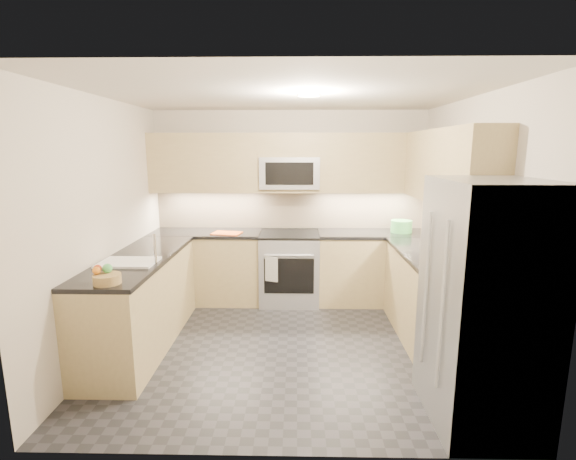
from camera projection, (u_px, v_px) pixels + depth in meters
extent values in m
cube|color=black|center=(287.00, 345.00, 4.33)|extent=(3.60, 3.20, 0.00)
cube|color=beige|center=(287.00, 94.00, 3.86)|extent=(3.60, 3.20, 0.02)
cube|color=beige|center=(290.00, 205.00, 5.67)|extent=(3.60, 0.02, 2.50)
cube|color=beige|center=(282.00, 275.00, 2.53)|extent=(3.60, 0.02, 2.50)
cube|color=beige|center=(106.00, 226.00, 4.13)|extent=(0.02, 3.20, 2.50)
cube|color=beige|center=(472.00, 228.00, 4.06)|extent=(0.02, 3.20, 2.50)
cube|color=tan|center=(208.00, 268.00, 5.55)|extent=(1.42, 0.60, 0.90)
cube|color=tan|center=(372.00, 269.00, 5.50)|extent=(1.42, 0.60, 0.90)
cube|color=tan|center=(431.00, 300.00, 4.37)|extent=(0.60, 1.70, 0.90)
cube|color=tan|center=(141.00, 303.00, 4.28)|extent=(0.60, 2.00, 0.90)
cube|color=black|center=(206.00, 233.00, 5.46)|extent=(1.42, 0.63, 0.04)
cube|color=black|center=(373.00, 234.00, 5.41)|extent=(1.42, 0.63, 0.04)
cube|color=black|center=(434.00, 256.00, 4.28)|extent=(0.63, 1.70, 0.04)
cube|color=black|center=(138.00, 259.00, 4.19)|extent=(0.63, 2.00, 0.04)
cube|color=tan|center=(290.00, 163.00, 5.38)|extent=(3.60, 0.35, 0.75)
cube|color=tan|center=(448.00, 167.00, 4.22)|extent=(0.35, 1.95, 0.75)
cube|color=#C9B291|center=(290.00, 209.00, 5.67)|extent=(3.60, 0.01, 0.51)
cube|color=#C9B291|center=(454.00, 225.00, 4.51)|extent=(0.01, 2.30, 0.51)
cube|color=#A6A7AE|center=(289.00, 268.00, 5.50)|extent=(0.76, 0.65, 0.91)
cube|color=black|center=(289.00, 234.00, 5.41)|extent=(0.76, 0.65, 0.03)
cube|color=black|center=(289.00, 276.00, 5.18)|extent=(0.62, 0.02, 0.45)
cylinder|color=#B2B5BA|center=(289.00, 255.00, 5.10)|extent=(0.60, 0.02, 0.02)
cube|color=#A3A5AB|center=(290.00, 173.00, 5.38)|extent=(0.76, 0.40, 0.40)
cube|color=black|center=(289.00, 174.00, 5.18)|extent=(0.60, 0.01, 0.28)
cube|color=gray|center=(485.00, 304.00, 3.01)|extent=(0.70, 0.90, 1.80)
cylinder|color=#B2B5BA|center=(442.00, 307.00, 2.83)|extent=(0.02, 0.02, 1.20)
cylinder|color=#B2B5BA|center=(426.00, 289.00, 3.18)|extent=(0.02, 0.02, 1.20)
cube|color=white|center=(129.00, 269.00, 3.95)|extent=(0.52, 0.38, 0.16)
cylinder|color=silver|center=(155.00, 249.00, 3.91)|extent=(0.03, 0.03, 0.28)
cylinder|color=green|center=(401.00, 226.00, 5.39)|extent=(0.31, 0.31, 0.16)
cube|color=#D55014|center=(227.00, 233.00, 5.32)|extent=(0.40, 0.32, 0.01)
cylinder|color=#A7874E|center=(107.00, 279.00, 3.33)|extent=(0.27, 0.27, 0.08)
sphere|color=#AF3414|center=(98.00, 269.00, 3.36)|extent=(0.06, 0.06, 0.06)
sphere|color=#4CB357|center=(107.00, 268.00, 3.36)|extent=(0.08, 0.08, 0.08)
cube|color=silver|center=(271.00, 269.00, 5.12)|extent=(0.16, 0.07, 0.31)
sphere|color=orange|center=(96.00, 271.00, 3.31)|extent=(0.06, 0.06, 0.06)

